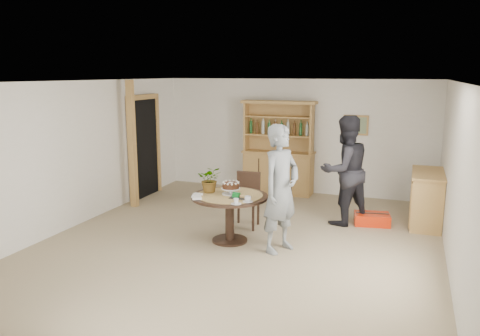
% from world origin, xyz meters
% --- Properties ---
extents(ground, '(7.00, 7.00, 0.00)m').
position_xyz_m(ground, '(0.00, 0.00, 0.00)').
color(ground, tan).
rests_on(ground, ground).
extents(room_shell, '(6.04, 7.04, 2.52)m').
position_xyz_m(room_shell, '(0.00, 0.01, 1.74)').
color(room_shell, white).
rests_on(room_shell, ground).
extents(doorway, '(0.13, 1.10, 2.18)m').
position_xyz_m(doorway, '(-2.93, 2.00, 1.11)').
color(doorway, black).
rests_on(doorway, ground).
extents(pine_post, '(0.12, 0.12, 2.50)m').
position_xyz_m(pine_post, '(-2.70, 1.20, 1.25)').
color(pine_post, tan).
rests_on(pine_post, ground).
extents(hutch, '(1.62, 0.54, 2.04)m').
position_xyz_m(hutch, '(-0.30, 3.24, 0.69)').
color(hutch, tan).
rests_on(hutch, ground).
extents(sideboard, '(0.54, 1.26, 0.94)m').
position_xyz_m(sideboard, '(2.74, 2.00, 0.47)').
color(sideboard, tan).
rests_on(sideboard, ground).
extents(dining_table, '(1.20, 1.20, 0.76)m').
position_xyz_m(dining_table, '(-0.18, 0.02, 0.60)').
color(dining_table, black).
rests_on(dining_table, ground).
extents(dining_chair, '(0.45, 0.45, 0.95)m').
position_xyz_m(dining_chair, '(-0.19, 0.84, 0.54)').
color(dining_chair, black).
rests_on(dining_chair, ground).
extents(birthday_cake, '(0.30, 0.30, 0.20)m').
position_xyz_m(birthday_cake, '(-0.18, 0.07, 0.88)').
color(birthday_cake, white).
rests_on(birthday_cake, dining_table).
extents(flower_vase, '(0.47, 0.44, 0.42)m').
position_xyz_m(flower_vase, '(-0.53, 0.07, 0.97)').
color(flower_vase, '#3F7233').
rests_on(flower_vase, dining_table).
extents(gift_tray, '(0.30, 0.20, 0.08)m').
position_xyz_m(gift_tray, '(0.03, -0.11, 0.79)').
color(gift_tray, black).
rests_on(gift_tray, dining_table).
extents(coffee_cup_a, '(0.15, 0.15, 0.09)m').
position_xyz_m(coffee_cup_a, '(0.22, -0.26, 0.80)').
color(coffee_cup_a, silver).
rests_on(coffee_cup_a, dining_table).
extents(coffee_cup_b, '(0.15, 0.15, 0.08)m').
position_xyz_m(coffee_cup_b, '(0.10, -0.43, 0.79)').
color(coffee_cup_b, silver).
rests_on(coffee_cup_b, dining_table).
extents(napkins, '(0.24, 0.33, 0.03)m').
position_xyz_m(napkins, '(-0.59, -0.30, 0.77)').
color(napkins, white).
rests_on(napkins, dining_table).
extents(teen_boy, '(0.70, 0.82, 1.90)m').
position_xyz_m(teen_boy, '(0.67, -0.08, 0.95)').
color(teen_boy, slate).
rests_on(teen_boy, ground).
extents(adult_person, '(1.18, 1.17, 1.92)m').
position_xyz_m(adult_person, '(1.36, 1.55, 0.96)').
color(adult_person, black).
rests_on(adult_person, ground).
extents(red_suitcase, '(0.66, 0.50, 0.21)m').
position_xyz_m(red_suitcase, '(1.86, 1.66, 0.10)').
color(red_suitcase, red).
rests_on(red_suitcase, ground).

